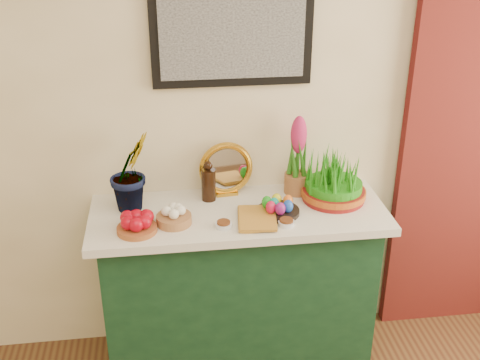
% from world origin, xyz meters
% --- Properties ---
extents(sideboard, '(1.30, 0.45, 0.85)m').
position_xyz_m(sideboard, '(-0.06, 2.00, 0.42)').
color(sideboard, '#163E21').
rests_on(sideboard, ground).
extents(tablecloth, '(1.40, 0.55, 0.04)m').
position_xyz_m(tablecloth, '(-0.06, 2.00, 0.87)').
color(tablecloth, silver).
rests_on(tablecloth, sideboard).
extents(hyacinth_green, '(0.33, 0.33, 0.50)m').
position_xyz_m(hyacinth_green, '(-0.55, 2.09, 1.14)').
color(hyacinth_green, '#266715').
rests_on(hyacinth_green, tablecloth).
extents(apple_bowl, '(0.19, 0.19, 0.09)m').
position_xyz_m(apple_bowl, '(-0.53, 1.86, 0.93)').
color(apple_bowl, brown).
rests_on(apple_bowl, tablecloth).
extents(garlic_basket, '(0.16, 0.16, 0.09)m').
position_xyz_m(garlic_basket, '(-0.36, 1.91, 0.93)').
color(garlic_basket, '#9F6940').
rests_on(garlic_basket, tablecloth).
extents(vinegar_cruet, '(0.07, 0.07, 0.20)m').
position_xyz_m(vinegar_cruet, '(-0.19, 2.13, 0.98)').
color(vinegar_cruet, black).
rests_on(vinegar_cruet, tablecloth).
extents(mirror, '(0.27, 0.09, 0.27)m').
position_xyz_m(mirror, '(-0.10, 2.19, 1.02)').
color(mirror, gold).
rests_on(mirror, tablecloth).
extents(book, '(0.18, 0.25, 0.03)m').
position_xyz_m(book, '(-0.07, 1.90, 0.91)').
color(book, '#B37B28').
rests_on(book, tablecloth).
extents(spice_dish_left, '(0.08, 0.08, 0.03)m').
position_xyz_m(spice_dish_left, '(-0.15, 1.85, 0.90)').
color(spice_dish_left, silver).
rests_on(spice_dish_left, tablecloth).
extents(spice_dish_right, '(0.08, 0.08, 0.03)m').
position_xyz_m(spice_dish_right, '(0.14, 1.83, 0.90)').
color(spice_dish_right, silver).
rests_on(spice_dish_right, tablecloth).
extents(egg_plate, '(0.26, 0.26, 0.08)m').
position_xyz_m(egg_plate, '(0.12, 1.94, 0.92)').
color(egg_plate, black).
rests_on(egg_plate, tablecloth).
extents(hyacinth_pink, '(0.12, 0.12, 0.40)m').
position_xyz_m(hyacinth_pink, '(0.25, 2.15, 1.07)').
color(hyacinth_pink, '#965E34').
rests_on(hyacinth_pink, tablecloth).
extents(wheatgrass_sabzeh, '(0.31, 0.31, 0.26)m').
position_xyz_m(wheatgrass_sabzeh, '(0.41, 2.05, 1.00)').
color(wheatgrass_sabzeh, maroon).
rests_on(wheatgrass_sabzeh, tablecloth).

